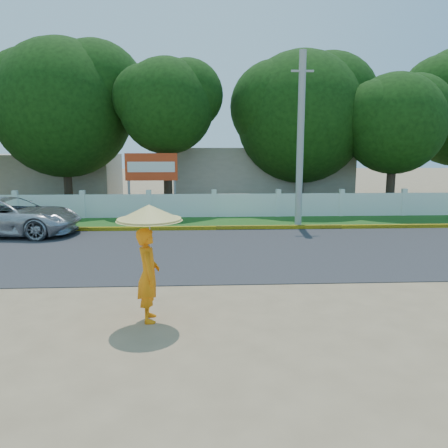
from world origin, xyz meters
name	(u,v)px	position (x,y,z in m)	size (l,w,h in m)	color
ground	(229,300)	(0.00, 0.00, 0.00)	(120.00, 120.00, 0.00)	#9E8460
road	(220,251)	(0.00, 4.50, 0.01)	(60.00, 7.00, 0.02)	#38383A
grass_verge	(215,222)	(0.00, 9.75, 0.01)	(60.00, 3.50, 0.03)	#2D601E
curb	(216,228)	(0.00, 8.05, 0.08)	(40.00, 0.18, 0.16)	yellow
fence	(214,206)	(0.00, 11.20, 0.55)	(40.00, 0.10, 1.10)	silver
building_near	(259,174)	(3.00, 18.00, 1.60)	(10.00, 6.00, 3.20)	#B7AD99
building_far	(51,177)	(-10.00, 19.00, 1.40)	(8.00, 5.00, 2.80)	#B7AD99
utility_pole	(300,140)	(3.46, 8.95, 3.50)	(0.28, 0.28, 7.00)	#989895
vehicle	(10,216)	(-7.66, 7.41, 0.71)	(2.34, 5.08, 1.41)	#ABAFB4
monk_with_parasol	(149,246)	(-1.54, -1.02, 1.43)	(1.21, 1.21, 2.20)	orange
billboard	(151,170)	(-2.97, 12.30, 2.14)	(2.50, 0.13, 2.95)	gray
tree_row	(238,114)	(1.39, 14.60, 4.95)	(33.92, 8.09, 8.79)	#473828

